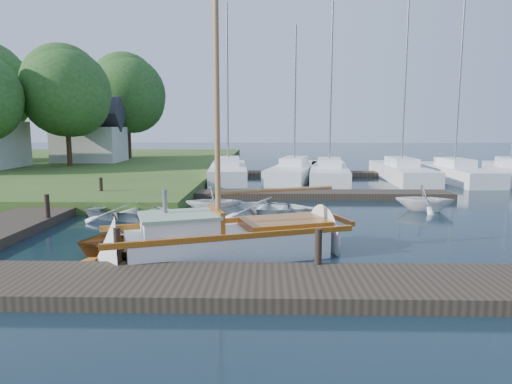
{
  "coord_description": "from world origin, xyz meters",
  "views": [
    {
      "loc": [
        0.34,
        -14.87,
        3.35
      ],
      "look_at": [
        0.0,
        0.0,
        1.2
      ],
      "focal_mm": 32.0,
      "sensor_mm": 36.0,
      "label": 1
    }
  ],
  "objects_px": {
    "mooring_post_4": "(47,206)",
    "marina_boat_0": "(228,170)",
    "dinghy": "(157,243)",
    "marina_boat_3": "(401,171)",
    "tender_c": "(267,206)",
    "marina_boat_2": "(329,172)",
    "marina_boat_5": "(510,171)",
    "mooring_post_5": "(101,187)",
    "tender_d": "(425,196)",
    "tree_3": "(66,92)",
    "mooring_post_1": "(117,245)",
    "house_c": "(90,136)",
    "marina_boat_1": "(294,170)",
    "tender_a": "(134,209)",
    "tender_b": "(214,198)",
    "mooring_post_2": "(318,247)",
    "tree_7": "(127,94)",
    "marina_boat_4": "(454,172)",
    "sailboat": "(232,243)"
  },
  "relations": [
    {
      "from": "mooring_post_4",
      "to": "marina_boat_0",
      "type": "distance_m",
      "value": 14.91
    },
    {
      "from": "dinghy",
      "to": "marina_boat_3",
      "type": "bearing_deg",
      "value": -13.44
    },
    {
      "from": "tender_c",
      "to": "marina_boat_2",
      "type": "distance_m",
      "value": 11.83
    },
    {
      "from": "marina_boat_2",
      "to": "marina_boat_5",
      "type": "relative_size",
      "value": 0.97
    },
    {
      "from": "mooring_post_5",
      "to": "tender_d",
      "type": "xyz_separation_m",
      "value": [
        13.68,
        -1.78,
        -0.11
      ]
    },
    {
      "from": "marina_boat_3",
      "to": "tree_3",
      "type": "bearing_deg",
      "value": 81.02
    },
    {
      "from": "marina_boat_0",
      "to": "dinghy",
      "type": "bearing_deg",
      "value": 174.99
    },
    {
      "from": "mooring_post_1",
      "to": "house_c",
      "type": "distance_m",
      "value": 29.22
    },
    {
      "from": "mooring_post_1",
      "to": "marina_boat_1",
      "type": "relative_size",
      "value": 0.08
    },
    {
      "from": "tender_a",
      "to": "house_c",
      "type": "distance_m",
      "value": 22.8
    },
    {
      "from": "tender_a",
      "to": "tender_b",
      "type": "distance_m",
      "value": 3.06
    },
    {
      "from": "marina_boat_2",
      "to": "marina_boat_1",
      "type": "bearing_deg",
      "value": 72.1
    },
    {
      "from": "tender_c",
      "to": "marina_boat_1",
      "type": "bearing_deg",
      "value": 5.51
    },
    {
      "from": "mooring_post_5",
      "to": "house_c",
      "type": "xyz_separation_m",
      "value": [
        -7.0,
        17.0,
        1.88
      ]
    },
    {
      "from": "mooring_post_2",
      "to": "tender_d",
      "type": "height_order",
      "value": "tender_d"
    },
    {
      "from": "marina_boat_3",
      "to": "tender_d",
      "type": "bearing_deg",
      "value": 169.88
    },
    {
      "from": "tender_a",
      "to": "house_c",
      "type": "bearing_deg",
      "value": 39.61
    },
    {
      "from": "marina_boat_0",
      "to": "marina_boat_2",
      "type": "bearing_deg",
      "value": -101.39
    },
    {
      "from": "tender_d",
      "to": "marina_boat_0",
      "type": "xyz_separation_m",
      "value": [
        -8.77,
        10.86,
        -0.02
      ]
    },
    {
      "from": "tree_3",
      "to": "tree_7",
      "type": "bearing_deg",
      "value": 75.96
    },
    {
      "from": "marina_boat_3",
      "to": "marina_boat_5",
      "type": "bearing_deg",
      "value": -88.7
    },
    {
      "from": "tender_b",
      "to": "marina_boat_4",
      "type": "relative_size",
      "value": 0.18
    },
    {
      "from": "sailboat",
      "to": "tree_7",
      "type": "bearing_deg",
      "value": 91.77
    },
    {
      "from": "mooring_post_1",
      "to": "tender_d",
      "type": "distance_m",
      "value": 12.7
    },
    {
      "from": "tender_d",
      "to": "marina_boat_4",
      "type": "relative_size",
      "value": 0.19
    },
    {
      "from": "tender_d",
      "to": "mooring_post_4",
      "type": "bearing_deg",
      "value": 114.67
    },
    {
      "from": "dinghy",
      "to": "marina_boat_0",
      "type": "distance_m",
      "value": 17.83
    },
    {
      "from": "mooring_post_5",
      "to": "marina_boat_2",
      "type": "relative_size",
      "value": 0.08
    },
    {
      "from": "tender_b",
      "to": "marina_boat_3",
      "type": "height_order",
      "value": "marina_boat_3"
    },
    {
      "from": "marina_boat_1",
      "to": "sailboat",
      "type": "bearing_deg",
      "value": -175.96
    },
    {
      "from": "sailboat",
      "to": "tender_b",
      "type": "xyz_separation_m",
      "value": [
        -1.16,
        5.94,
        0.22
      ]
    },
    {
      "from": "mooring_post_1",
      "to": "tender_d",
      "type": "xyz_separation_m",
      "value": [
        9.68,
        8.22,
        -0.11
      ]
    },
    {
      "from": "tender_c",
      "to": "tender_d",
      "type": "distance_m",
      "value": 6.4
    },
    {
      "from": "marina_boat_3",
      "to": "house_c",
      "type": "bearing_deg",
      "value": 71.79
    },
    {
      "from": "mooring_post_4",
      "to": "marina_boat_5",
      "type": "distance_m",
      "value": 26.57
    },
    {
      "from": "mooring_post_5",
      "to": "marina_boat_2",
      "type": "distance_m",
      "value": 13.93
    },
    {
      "from": "mooring_post_4",
      "to": "marina_boat_4",
      "type": "distance_m",
      "value": 23.14
    },
    {
      "from": "sailboat",
      "to": "tender_d",
      "type": "bearing_deg",
      "value": 22.81
    },
    {
      "from": "marina_boat_5",
      "to": "house_c",
      "type": "xyz_separation_m",
      "value": [
        -29.63,
        8.08,
        2.02
      ]
    },
    {
      "from": "mooring_post_2",
      "to": "marina_boat_0",
      "type": "height_order",
      "value": "marina_boat_0"
    },
    {
      "from": "tender_a",
      "to": "marina_boat_0",
      "type": "xyz_separation_m",
      "value": [
        2.41,
        12.69,
        0.2
      ]
    },
    {
      "from": "mooring_post_2",
      "to": "sailboat",
      "type": "distance_m",
      "value": 2.65
    },
    {
      "from": "tender_d",
      "to": "marina_boat_3",
      "type": "distance_m",
      "value": 10.91
    },
    {
      "from": "dinghy",
      "to": "marina_boat_1",
      "type": "height_order",
      "value": "marina_boat_1"
    },
    {
      "from": "tender_d",
      "to": "marina_boat_5",
      "type": "height_order",
      "value": "marina_boat_5"
    },
    {
      "from": "marina_boat_2",
      "to": "tree_7",
      "type": "bearing_deg",
      "value": 58.42
    },
    {
      "from": "tender_a",
      "to": "marina_boat_3",
      "type": "relative_size",
      "value": 0.28
    },
    {
      "from": "marina_boat_2",
      "to": "house_c",
      "type": "distance_m",
      "value": 20.3
    },
    {
      "from": "dinghy",
      "to": "tender_b",
      "type": "distance_m",
      "value": 6.37
    },
    {
      "from": "tender_c",
      "to": "marina_boat_5",
      "type": "bearing_deg",
      "value": -38.51
    }
  ]
}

